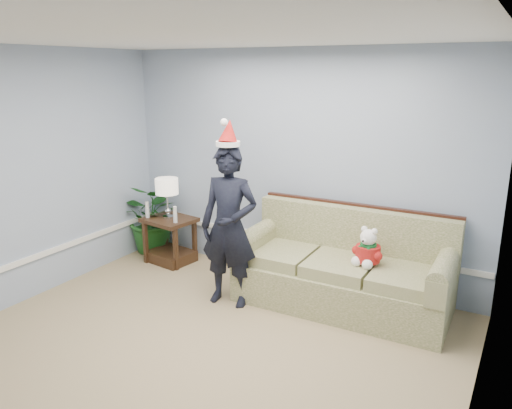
{
  "coord_description": "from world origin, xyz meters",
  "views": [
    {
      "loc": [
        2.44,
        -2.72,
        2.46
      ],
      "look_at": [
        0.02,
        1.55,
        1.12
      ],
      "focal_mm": 35.0,
      "sensor_mm": 36.0,
      "label": 1
    }
  ],
  "objects_px": {
    "man": "(229,227)",
    "table_lamp": "(167,188)",
    "side_table": "(170,245)",
    "houseplant": "(154,218)",
    "sofa": "(344,272)",
    "teddy_bear": "(368,251)"
  },
  "relations": [
    {
      "from": "houseplant",
      "to": "table_lamp",
      "type": "bearing_deg",
      "value": -25.22
    },
    {
      "from": "sofa",
      "to": "teddy_bear",
      "type": "bearing_deg",
      "value": -23.38
    },
    {
      "from": "sofa",
      "to": "table_lamp",
      "type": "height_order",
      "value": "table_lamp"
    },
    {
      "from": "man",
      "to": "teddy_bear",
      "type": "distance_m",
      "value": 1.44
    },
    {
      "from": "teddy_bear",
      "to": "sofa",
      "type": "bearing_deg",
      "value": 171.58
    },
    {
      "from": "table_lamp",
      "to": "houseplant",
      "type": "bearing_deg",
      "value": 154.78
    },
    {
      "from": "teddy_bear",
      "to": "side_table",
      "type": "bearing_deg",
      "value": -169.45
    },
    {
      "from": "teddy_bear",
      "to": "man",
      "type": "bearing_deg",
      "value": -147.33
    },
    {
      "from": "side_table",
      "to": "table_lamp",
      "type": "xyz_separation_m",
      "value": [
        -0.02,
        0.0,
        0.76
      ]
    },
    {
      "from": "side_table",
      "to": "man",
      "type": "xyz_separation_m",
      "value": [
        1.32,
        -0.62,
        0.63
      ]
    },
    {
      "from": "man",
      "to": "teddy_bear",
      "type": "bearing_deg",
      "value": 10.46
    },
    {
      "from": "man",
      "to": "table_lamp",
      "type": "bearing_deg",
      "value": 146.84
    },
    {
      "from": "man",
      "to": "side_table",
      "type": "bearing_deg",
      "value": 146.65
    },
    {
      "from": "houseplant",
      "to": "man",
      "type": "height_order",
      "value": "man"
    },
    {
      "from": "side_table",
      "to": "man",
      "type": "relative_size",
      "value": 0.4
    },
    {
      "from": "sofa",
      "to": "side_table",
      "type": "xyz_separation_m",
      "value": [
        -2.4,
        0.05,
        -0.14
      ]
    },
    {
      "from": "sofa",
      "to": "table_lamp",
      "type": "xyz_separation_m",
      "value": [
        -2.42,
        0.05,
        0.63
      ]
    },
    {
      "from": "teddy_bear",
      "to": "houseplant",
      "type": "bearing_deg",
      "value": -172.5
    },
    {
      "from": "side_table",
      "to": "houseplant",
      "type": "xyz_separation_m",
      "value": [
        -0.42,
        0.19,
        0.26
      ]
    },
    {
      "from": "sofa",
      "to": "teddy_bear",
      "type": "relative_size",
      "value": 5.5
    },
    {
      "from": "table_lamp",
      "to": "teddy_bear",
      "type": "xyz_separation_m",
      "value": [
        2.69,
        -0.16,
        -0.31
      ]
    },
    {
      "from": "table_lamp",
      "to": "side_table",
      "type": "bearing_deg",
      "value": -7.56
    }
  ]
}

